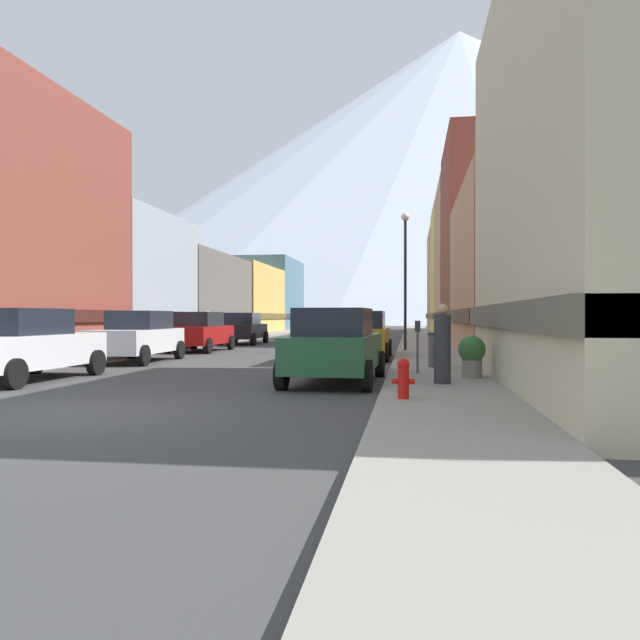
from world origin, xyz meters
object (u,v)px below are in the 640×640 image
Objects in this scene: parking_meter_near at (418,339)px; car_right_0 at (335,345)px; fire_hydrant_near at (403,377)px; pedestrian_1 at (208,327)px; streetlamp_right at (405,260)px; car_left_1 at (138,336)px; pedestrian_2 at (442,346)px; potted_plant_1 at (472,354)px; car_left_0 at (24,344)px; car_left_2 at (200,332)px; potted_plant_0 at (472,361)px; trash_bin_right at (438,350)px; car_right_1 at (363,335)px; pedestrian_0 at (205,328)px; car_left_3 at (243,328)px.

car_right_0 is at bearing -149.73° from parking_meter_near.
pedestrian_1 is (-11.70, 23.78, 0.44)m from fire_hydrant_near.
car_right_0 is 3.35× the size of parking_meter_near.
streetlamp_right is at bearing -35.50° from pedestrian_1.
streetlamp_right reaches higher than car_left_1.
streetlamp_right is (-0.90, 12.96, 3.04)m from pedestrian_2.
pedestrian_2 is 0.29× the size of streetlamp_right.
parking_meter_near is 1.55m from potted_plant_1.
car_left_2 is at bearing 89.99° from car_left_0.
car_left_2 is at bearing 89.98° from car_left_1.
car_left_0 is 1.00× the size of car_right_0.
car_left_0 is 0.76× the size of streetlamp_right.
potted_plant_0 is at bearing 5.29° from car_left_0.
trash_bin_right is at bearing 50.95° from car_right_0.
car_right_1 is at bearing 111.66° from potted_plant_0.
car_right_1 is 3.31× the size of parking_meter_near.
pedestrian_0 reaches higher than trash_bin_right.
car_left_3 is 4.53× the size of potted_plant_1.
fire_hydrant_near is 0.95× the size of potted_plant_0.
car_left_2 is 15.88m from potted_plant_1.
car_left_2 is at bearing -90.02° from car_left_3.
potted_plant_0 is (3.20, 0.28, -0.37)m from car_right_0.
potted_plant_1 reaches higher than potted_plant_0.
car_left_0 is 10.06m from pedestrian_2.
streetlamp_right is at bearing -34.17° from pedestrian_0.
car_right_0 reaches higher than parking_meter_near.
pedestrian_0 is 0.28× the size of streetlamp_right.
pedestrian_1 reaches higher than car_left_1.
car_right_0 is 2.69m from pedestrian_2.
car_left_3 is at bearing 125.12° from car_right_1.
car_right_1 is 15.48m from pedestrian_1.
car_left_0 is 9.72m from fire_hydrant_near.
pedestrian_2 is (10.05, -13.03, 0.04)m from car_left_2.
streetlamp_right reaches higher than parking_meter_near.
pedestrian_2 is (0.80, 2.54, 0.42)m from fire_hydrant_near.
potted_plant_0 is (1.25, -0.86, -0.48)m from parking_meter_near.
fire_hydrant_near is (9.25, -22.80, -0.37)m from car_left_3.
car_right_0 is 2.54× the size of pedestrian_1.
car_right_0 is 2.61× the size of pedestrian_2.
trash_bin_right reaches higher than potted_plant_0.
car_right_1 is at bearing 116.15° from trash_bin_right.
car_left_0 is 10.85m from potted_plant_1.
trash_bin_right is at bearing -52.75° from pedestrian_0.
car_left_1 is 1.01× the size of car_left_2.
car_left_3 is (0.00, 13.54, 0.00)m from car_left_1.
car_left_3 is 18.95m from trash_bin_right.
car_left_3 is (0.00, 7.23, 0.00)m from car_left_2.
car_left_3 is at bearing 112.07° from fire_hydrant_near.
pedestrian_1 reaches higher than pedestrian_0.
car_left_0 is 1.01× the size of car_left_2.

